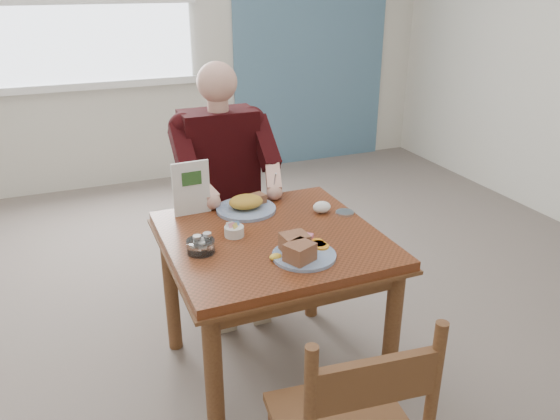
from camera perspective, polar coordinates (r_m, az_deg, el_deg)
name	(u,v)px	position (r m, az deg, el deg)	size (l,w,h in m)	color
floor	(273,373)	(2.77, -0.75, -16.67)	(6.00, 6.00, 0.00)	#70635B
wall_back	(142,25)	(5.05, -14.20, 18.28)	(5.50, 5.50, 0.00)	beige
accent_panel	(312,19)	(5.51, 3.41, 19.26)	(1.60, 0.02, 2.80)	slate
lemon_wedge	(276,257)	(2.15, -0.46, -4.92)	(0.05, 0.04, 0.03)	yellow
napkin	(322,207)	(2.58, 4.39, 0.30)	(0.09, 0.07, 0.06)	white
metal_dish	(345,213)	(2.59, 6.78, -0.28)	(0.09, 0.09, 0.01)	silver
window	(90,0)	(4.97, -19.21, 19.99)	(1.72, 0.04, 1.42)	white
table	(272,257)	(2.41, -0.82, -4.97)	(0.92, 0.92, 0.75)	brown
chair_far	(221,221)	(3.16, -6.14, -1.19)	(0.42, 0.42, 0.95)	brown
diner	(224,172)	(2.96, -5.91, 4.01)	(0.53, 0.56, 1.39)	gray
near_plate	(301,250)	(2.17, 2.19, -4.20)	(0.32, 0.32, 0.09)	white
far_plate	(247,205)	(2.60, -3.49, 0.56)	(0.35, 0.35, 0.08)	white
caddy	(234,231)	(2.35, -4.82, -2.21)	(0.09, 0.09, 0.06)	white
shakers	(203,243)	(2.23, -8.10, -3.40)	(0.09, 0.05, 0.08)	white
creamer	(201,246)	(2.23, -8.29, -3.75)	(0.13, 0.13, 0.05)	white
menu	(191,188)	(2.55, -9.26, 2.29)	(0.17, 0.02, 0.26)	white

